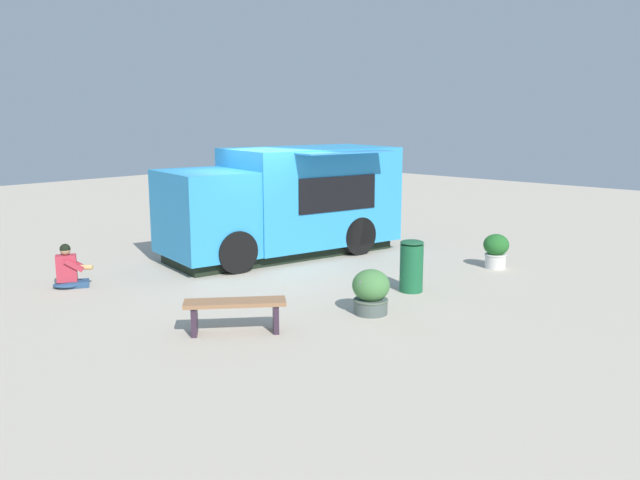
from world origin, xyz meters
TOP-DOWN VIEW (x-y plane):
  - ground_plane at (0.00, 0.00)m, footprint 40.00×40.00m
  - food_truck at (-1.11, -0.37)m, footprint 5.69×3.63m
  - person_customer at (3.68, -1.24)m, footprint 0.74×0.64m
  - planter_flowering_near at (-3.14, 3.85)m, footprint 0.53×0.53m
  - planter_flowering_far at (1.16, 3.93)m, footprint 0.61×0.61m
  - plaza_bench at (3.28, 3.06)m, footprint 1.40×1.27m
  - trash_bin at (-0.41, 3.62)m, footprint 0.43×0.43m

SIDE VIEW (x-z plane):
  - ground_plane at x=0.00m, z-range 0.00..0.00m
  - person_customer at x=3.68m, z-range -0.10..0.73m
  - plaza_bench at x=3.28m, z-range 0.12..0.61m
  - planter_flowering_far at x=1.16m, z-range 0.01..0.74m
  - planter_flowering_near at x=-3.14m, z-range 0.03..0.75m
  - trash_bin at x=-0.41m, z-range 0.01..0.96m
  - food_truck at x=-1.11m, z-range -0.04..2.38m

